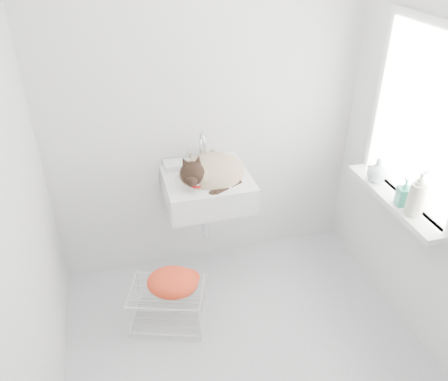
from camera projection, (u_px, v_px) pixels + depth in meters
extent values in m
cube|color=#B1B5B8|center=(246.00, 349.00, 2.87)|extent=(2.20, 2.00, 0.02)
cube|color=silver|center=(205.00, 106.00, 3.04)|extent=(2.20, 0.02, 2.50)
cube|color=silver|center=(445.00, 151.00, 2.46)|extent=(0.02, 2.00, 2.50)
cube|color=silver|center=(11.00, 210.00, 1.97)|extent=(0.02, 2.00, 2.50)
cube|color=white|center=(424.00, 120.00, 2.57)|extent=(0.01, 0.80, 1.00)
cube|color=white|center=(421.00, 121.00, 2.56)|extent=(0.04, 0.90, 1.10)
cube|color=white|center=(394.00, 199.00, 2.82)|extent=(0.16, 0.88, 0.04)
cube|color=white|center=(207.00, 177.00, 3.02)|extent=(0.57, 0.50, 0.23)
ellipsoid|color=tan|center=(212.00, 173.00, 3.00)|extent=(0.49, 0.45, 0.22)
sphere|color=black|center=(189.00, 168.00, 2.85)|extent=(0.19, 0.19, 0.16)
torus|color=#B00809|center=(192.00, 174.00, 2.88)|extent=(0.16, 0.16, 0.06)
cube|color=silver|center=(167.00, 304.00, 2.99)|extent=(0.54, 0.45, 0.28)
ellipsoid|color=#F55300|center=(173.00, 287.00, 2.90)|extent=(0.40, 0.34, 0.14)
imported|color=beige|center=(412.00, 214.00, 2.65)|extent=(0.11, 0.11, 0.24)
imported|color=teal|center=(401.00, 205.00, 2.74)|extent=(0.09, 0.09, 0.17)
imported|color=silver|center=(375.00, 181.00, 2.98)|extent=(0.16, 0.16, 0.17)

